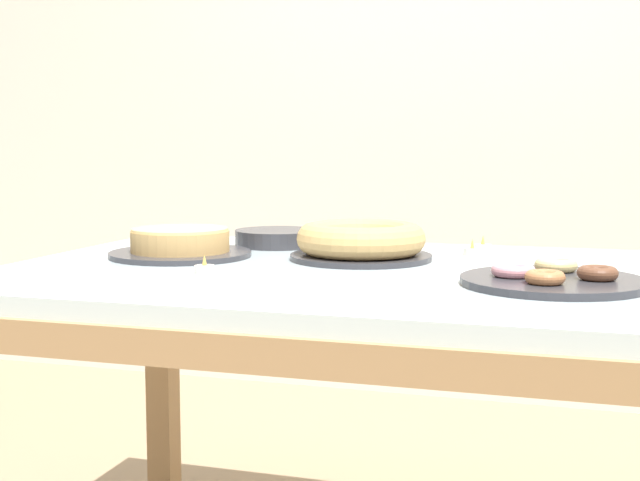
{
  "coord_description": "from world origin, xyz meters",
  "views": [
    {
      "loc": [
        0.43,
        -1.74,
        1.02
      ],
      "look_at": [
        -0.09,
        -0.04,
        0.82
      ],
      "focal_mm": 50.0,
      "sensor_mm": 36.0,
      "label": 1
    }
  ],
  "objects_px": {
    "cake_golden_bundt": "(361,242)",
    "plate_stack": "(277,238)",
    "tealight_centre": "(205,268)",
    "tealight_left_edge": "(472,251)",
    "pastry_platter": "(553,279)",
    "tealight_right_edge": "(483,247)",
    "cake_chocolate_round": "(180,244)"
  },
  "relations": [
    {
      "from": "cake_golden_bundt",
      "to": "plate_stack",
      "type": "height_order",
      "value": "cake_golden_bundt"
    },
    {
      "from": "plate_stack",
      "to": "tealight_centre",
      "type": "bearing_deg",
      "value": -87.78
    },
    {
      "from": "cake_golden_bundt",
      "to": "tealight_left_edge",
      "type": "bearing_deg",
      "value": 33.05
    },
    {
      "from": "pastry_platter",
      "to": "tealight_left_edge",
      "type": "distance_m",
      "value": 0.43
    },
    {
      "from": "cake_golden_bundt",
      "to": "pastry_platter",
      "type": "relative_size",
      "value": 0.93
    },
    {
      "from": "tealight_right_edge",
      "to": "tealight_left_edge",
      "type": "bearing_deg",
      "value": -98.91
    },
    {
      "from": "pastry_platter",
      "to": "plate_stack",
      "type": "distance_m",
      "value": 0.8
    },
    {
      "from": "tealight_right_edge",
      "to": "cake_chocolate_round",
      "type": "bearing_deg",
      "value": -154.55
    },
    {
      "from": "plate_stack",
      "to": "cake_golden_bundt",
      "type": "bearing_deg",
      "value": -35.54
    },
    {
      "from": "pastry_platter",
      "to": "tealight_right_edge",
      "type": "relative_size",
      "value": 8.36
    },
    {
      "from": "plate_stack",
      "to": "tealight_left_edge",
      "type": "height_order",
      "value": "plate_stack"
    },
    {
      "from": "cake_golden_bundt",
      "to": "tealight_left_edge",
      "type": "height_order",
      "value": "cake_golden_bundt"
    },
    {
      "from": "plate_stack",
      "to": "tealight_left_edge",
      "type": "xyz_separation_m",
      "value": [
        0.49,
        -0.04,
        -0.01
      ]
    },
    {
      "from": "pastry_platter",
      "to": "plate_stack",
      "type": "bearing_deg",
      "value": 148.3
    },
    {
      "from": "plate_stack",
      "to": "tealight_right_edge",
      "type": "height_order",
      "value": "plate_stack"
    },
    {
      "from": "pastry_platter",
      "to": "tealight_left_edge",
      "type": "relative_size",
      "value": 8.36
    },
    {
      "from": "tealight_left_edge",
      "to": "tealight_centre",
      "type": "height_order",
      "value": "same"
    },
    {
      "from": "cake_golden_bundt",
      "to": "tealight_right_edge",
      "type": "distance_m",
      "value": 0.33
    },
    {
      "from": "cake_chocolate_round",
      "to": "tealight_left_edge",
      "type": "distance_m",
      "value": 0.66
    },
    {
      "from": "pastry_platter",
      "to": "tealight_left_edge",
      "type": "xyz_separation_m",
      "value": [
        -0.19,
        0.38,
        -0.0
      ]
    },
    {
      "from": "tealight_centre",
      "to": "tealight_right_edge",
      "type": "relative_size",
      "value": 1.0
    },
    {
      "from": "cake_chocolate_round",
      "to": "tealight_right_edge",
      "type": "bearing_deg",
      "value": 25.45
    },
    {
      "from": "pastry_platter",
      "to": "tealight_centre",
      "type": "xyz_separation_m",
      "value": [
        -0.66,
        -0.05,
        -0.0
      ]
    },
    {
      "from": "tealight_left_edge",
      "to": "tealight_centre",
      "type": "distance_m",
      "value": 0.64
    },
    {
      "from": "tealight_left_edge",
      "to": "tealight_right_edge",
      "type": "xyz_separation_m",
      "value": [
        0.01,
        0.09,
        0.0
      ]
    },
    {
      "from": "tealight_left_edge",
      "to": "pastry_platter",
      "type": "bearing_deg",
      "value": -62.77
    },
    {
      "from": "cake_chocolate_round",
      "to": "tealight_centre",
      "type": "relative_size",
      "value": 7.97
    },
    {
      "from": "tealight_left_edge",
      "to": "tealight_centre",
      "type": "bearing_deg",
      "value": -137.28
    },
    {
      "from": "cake_golden_bundt",
      "to": "pastry_platter",
      "type": "bearing_deg",
      "value": -29.13
    },
    {
      "from": "plate_stack",
      "to": "tealight_left_edge",
      "type": "bearing_deg",
      "value": -4.88
    },
    {
      "from": "cake_chocolate_round",
      "to": "plate_stack",
      "type": "height_order",
      "value": "cake_chocolate_round"
    },
    {
      "from": "pastry_platter",
      "to": "tealight_right_edge",
      "type": "bearing_deg",
      "value": 111.29
    }
  ]
}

